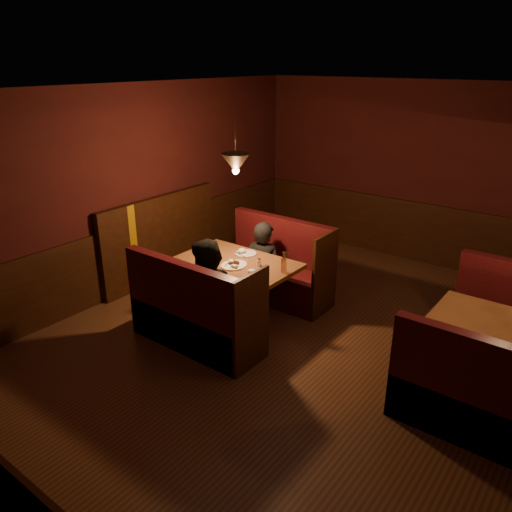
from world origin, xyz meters
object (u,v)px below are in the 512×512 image
Objects in this scene: main_bench_far at (278,273)px; diner_b at (207,280)px; main_bench_near at (193,319)px; second_table at (502,342)px; diner_a at (263,250)px; main_table at (238,275)px; second_bench_near at (479,405)px.

main_bench_far is 1.02× the size of diner_b.
main_bench_near is 3.30m from second_table.
main_bench_far is 1.71m from main_bench_near.
diner_b reaches higher than main_bench_far.
diner_b is (0.13, -1.27, 0.05)m from diner_a.
main_table is 0.91× the size of main_bench_far.
main_table is 0.89m from main_bench_far.
second_bench_near is 3.05m from diner_b.
main_bench_near reaches higher than second_table.
diner_a is (-0.06, 1.45, 0.40)m from main_bench_near.
diner_b is (0.07, -1.52, 0.46)m from main_bench_far.
main_bench_near reaches higher than second_bench_near.
main_bench_far is 1.09× the size of second_bench_near.
diner_b is at bearing -82.66° from main_table.
diner_a is 0.93× the size of diner_b.
main_bench_near is 1.51m from diner_a.
main_table is 0.61m from diner_a.
main_bench_far is at bearing 88.90° from main_table.
main_bench_far is 3.33m from second_bench_near.
main_bench_near is (0.02, -0.86, -0.26)m from main_table.
second_table is (3.04, -0.46, 0.22)m from main_bench_far.
second_table is at bearing 7.29° from main_table.
diner_a is (-3.13, 1.03, 0.42)m from second_bench_near.
main_bench_near is 1.09× the size of second_bench_near.
second_bench_near is (0.03, -0.82, -0.23)m from second_table.
diner_a is at bearing 94.34° from main_table.
second_bench_near is (3.09, -0.43, -0.28)m from main_table.
diner_b reaches higher than main_table.
second_table is at bearing -8.66° from main_bench_far.
second_table is 0.90× the size of diner_a.
second_bench_near reaches higher than main_table.
main_bench_far reaches higher than second_bench_near.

